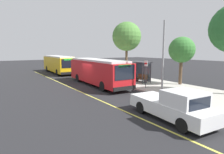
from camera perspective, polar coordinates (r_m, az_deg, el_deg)
The scene contains 13 objects.
ground_plane at distance 21.58m, azimuth -6.76°, elevation -2.58°, with size 120.00×120.00×0.00m, color #232326.
sidewalk_curb at distance 24.82m, azimuth 5.67°, elevation -0.97°, with size 44.00×6.40×0.15m, color #B7B2A8.
lane_stripe_center at distance 20.70m, azimuth -12.21°, elevation -3.16°, with size 36.00×0.14×0.01m, color #E0D64C.
transit_bus_main at distance 21.68m, azimuth -4.28°, elevation 1.82°, with size 10.81×2.94×2.95m.
transit_bus_second at distance 34.23m, azimuth -15.86°, elevation 3.89°, with size 10.89×2.91×2.95m.
pickup_truck at distance 11.49m, azimuth 18.18°, elevation -8.24°, with size 5.55×2.44×1.85m.
bus_shelter at distance 23.20m, azimuth 8.18°, elevation 2.93°, with size 2.90×1.60×2.48m.
waiting_bench at distance 23.00m, azimuth 8.93°, elevation -0.35°, with size 1.60×0.48×0.95m.
route_sign_post at distance 19.46m, azimuth 10.19°, elevation 1.99°, with size 0.44×0.08×2.80m.
pedestrian_commuter at distance 22.04m, azimuth 6.34°, elevation 0.60°, with size 0.24×0.40×1.69m.
street_tree_near_shelter at distance 22.47m, azimuth 20.29°, elevation 7.63°, with size 2.86×2.86×5.31m.
street_tree_downstreet at distance 28.84m, azimuth 4.45°, elevation 12.05°, with size 4.30×4.30×7.98m.
utility_pole at distance 17.39m, azimuth 15.17°, elevation 5.71°, with size 0.16×0.16×6.40m, color gray.
Camera 1 is at (18.92, -9.56, 4.04)m, focal length 30.30 mm.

